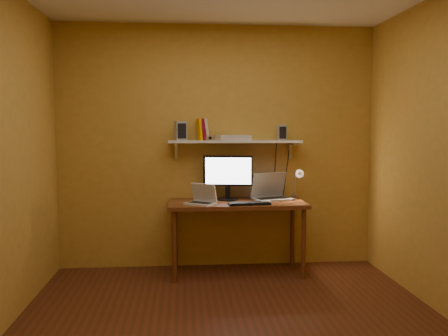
{
  "coord_description": "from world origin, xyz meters",
  "views": [
    {
      "loc": [
        -0.37,
        -3.5,
        1.52
      ],
      "look_at": [
        0.03,
        1.18,
        1.11
      ],
      "focal_mm": 38.0,
      "sensor_mm": 36.0,
      "label": 1
    }
  ],
  "objects": [
    {
      "name": "room",
      "position": [
        0.0,
        0.0,
        1.3
      ],
      "size": [
        3.44,
        3.24,
        2.64
      ],
      "color": "#592616",
      "rests_on": "ground"
    },
    {
      "name": "keyboard",
      "position": [
        0.28,
        1.09,
        0.76
      ],
      "size": [
        0.42,
        0.17,
        0.02
      ],
      "primitive_type": "cube",
      "rotation": [
        0.0,
        0.0,
        0.09
      ],
      "color": "black",
      "rests_on": "desk"
    },
    {
      "name": "wall_shelf",
      "position": [
        0.18,
        1.47,
        1.36
      ],
      "size": [
        1.4,
        0.25,
        0.21
      ],
      "color": "white",
      "rests_on": "room"
    },
    {
      "name": "mouse",
      "position": [
        0.45,
        1.14,
        0.77
      ],
      "size": [
        0.11,
        0.07,
        0.04
      ],
      "primitive_type": "ellipsoid",
      "rotation": [
        0.0,
        0.0,
        -0.03
      ],
      "color": "silver",
      "rests_on": "desk"
    },
    {
      "name": "netbook",
      "position": [
        -0.19,
        1.16,
        0.81
      ],
      "size": [
        0.34,
        0.32,
        0.21
      ],
      "rotation": [
        0.0,
        0.0,
        -0.63
      ],
      "color": "silver",
      "rests_on": "desk"
    },
    {
      "name": "shelf_camera",
      "position": [
        -0.09,
        1.41,
        1.4
      ],
      "size": [
        0.09,
        0.04,
        0.05
      ],
      "color": "silver",
      "rests_on": "wall_shelf"
    },
    {
      "name": "speaker_left",
      "position": [
        -0.4,
        1.47,
        1.47
      ],
      "size": [
        0.13,
        0.13,
        0.2
      ],
      "primitive_type": "cube",
      "rotation": [
        0.0,
        0.0,
        0.24
      ],
      "color": "#919499",
      "rests_on": "wall_shelf"
    },
    {
      "name": "laptop",
      "position": [
        0.55,
        1.4,
        0.82
      ],
      "size": [
        0.45,
        0.38,
        0.28
      ],
      "rotation": [
        0.0,
        0.0,
        0.31
      ],
      "color": "#919499",
      "rests_on": "desk"
    },
    {
      "name": "desk",
      "position": [
        0.18,
        1.28,
        0.66
      ],
      "size": [
        1.4,
        0.6,
        0.75
      ],
      "color": "brown",
      "rests_on": "ground"
    },
    {
      "name": "monitor",
      "position": [
        0.09,
        1.41,
        1.01
      ],
      "size": [
        0.51,
        0.25,
        0.47
      ],
      "rotation": [
        0.0,
        0.0,
        -0.16
      ],
      "color": "black",
      "rests_on": "desk"
    },
    {
      "name": "desk_lamp",
      "position": [
        0.84,
        1.41,
        0.96
      ],
      "size": [
        0.09,
        0.23,
        0.38
      ],
      "color": "silver",
      "rests_on": "desk"
    },
    {
      "name": "router",
      "position": [
        0.16,
        1.48,
        1.4
      ],
      "size": [
        0.37,
        0.28,
        0.06
      ],
      "primitive_type": "cube",
      "rotation": [
        0.0,
        0.0,
        0.18
      ],
      "color": "silver",
      "rests_on": "wall_shelf"
    },
    {
      "name": "speaker_right",
      "position": [
        0.68,
        1.47,
        1.46
      ],
      "size": [
        0.09,
        0.09,
        0.16
      ],
      "primitive_type": "cube",
      "rotation": [
        0.0,
        0.0,
        0.01
      ],
      "color": "#919499",
      "rests_on": "wall_shelf"
    },
    {
      "name": "books",
      "position": [
        -0.17,
        1.48,
        1.49
      ],
      "size": [
        0.14,
        0.16,
        0.23
      ],
      "color": "#E59800",
      "rests_on": "wall_shelf"
    }
  ]
}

